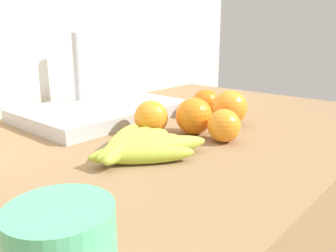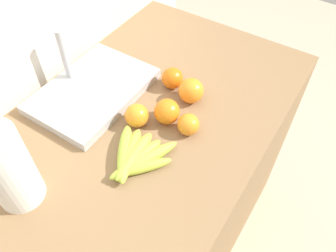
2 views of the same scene
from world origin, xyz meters
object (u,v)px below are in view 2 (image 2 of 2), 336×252
at_px(banana_bunch, 135,158).
at_px(orange_back_right, 191,91).
at_px(orange_back_left, 135,115).
at_px(orange_right, 167,112).
at_px(sink_basin, 92,90).
at_px(paper_towel_roll, 7,168).
at_px(orange_far_right, 188,124).
at_px(orange_center, 173,79).

height_order(banana_bunch, orange_back_right, orange_back_right).
height_order(orange_back_left, orange_right, orange_right).
bearing_deg(sink_basin, banana_bunch, -117.21).
xyz_separation_m(orange_back_right, paper_towel_roll, (-0.54, 0.19, 0.08)).
bearing_deg(orange_back_right, banana_bunch, 178.84).
bearing_deg(orange_back_right, orange_far_right, -152.91).
height_order(orange_back_left, sink_basin, sink_basin).
distance_m(banana_bunch, orange_right, 0.18).
relative_size(orange_far_right, orange_back_right, 0.81).
relative_size(banana_bunch, orange_right, 2.72).
relative_size(orange_back_right, sink_basin, 0.21).
bearing_deg(orange_back_left, orange_right, -50.71).
bearing_deg(orange_center, orange_right, -155.01).
bearing_deg(banana_bunch, orange_far_right, -21.38).
xyz_separation_m(orange_center, sink_basin, (-0.18, 0.21, -0.02)).
bearing_deg(paper_towel_roll, orange_back_right, -19.58).
bearing_deg(orange_back_right, sink_basin, 117.81).
height_order(banana_bunch, orange_right, orange_right).
bearing_deg(orange_far_right, paper_towel_roll, 148.64).
xyz_separation_m(orange_center, paper_towel_roll, (-0.57, 0.11, 0.08)).
bearing_deg(orange_far_right, orange_back_left, 110.11).
distance_m(orange_back_left, orange_right, 0.10).
height_order(orange_back_right, orange_center, orange_back_right).
bearing_deg(paper_towel_roll, orange_right, -22.62).
bearing_deg(orange_right, orange_far_right, -93.48).
bearing_deg(orange_back_right, orange_right, 172.25).
height_order(paper_towel_roll, sink_basin, paper_towel_roll).
relative_size(orange_far_right, orange_right, 0.84).
bearing_deg(orange_right, paper_towel_roll, 157.38).
xyz_separation_m(banana_bunch, sink_basin, (0.15, 0.28, -0.00)).
distance_m(orange_far_right, orange_center, 0.21).
height_order(orange_far_right, paper_towel_roll, paper_towel_roll).
distance_m(orange_right, sink_basin, 0.28).
bearing_deg(orange_right, sink_basin, 97.26).
height_order(banana_bunch, orange_far_right, orange_far_right).
distance_m(banana_bunch, orange_far_right, 0.19).
distance_m(orange_center, orange_back_left, 0.20).
bearing_deg(orange_back_left, orange_center, -2.45).
bearing_deg(orange_back_left, sink_basin, 82.53).
height_order(banana_bunch, paper_towel_roll, paper_towel_roll).
bearing_deg(banana_bunch, orange_center, 13.25).
height_order(orange_far_right, sink_basin, sink_basin).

